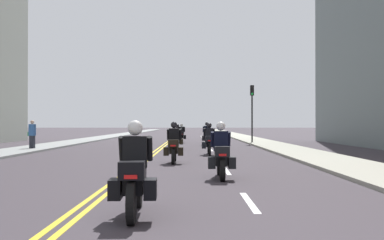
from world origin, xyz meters
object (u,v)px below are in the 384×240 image
(motorcycle_5, at_px, (206,136))
(motorcycle_4, at_px, (176,139))
(traffic_light_far, at_px, (251,103))
(pedestrian_0, at_px, (31,135))
(motorcycle_3, at_px, (208,142))
(motorcycle_2, at_px, (173,146))
(motorcycle_1, at_px, (220,156))
(motorcycle_6, at_px, (181,135))
(motorcycle_0, at_px, (134,177))

(motorcycle_5, bearing_deg, motorcycle_4, -113.95)
(traffic_light_far, distance_m, pedestrian_0, 16.82)
(motorcycle_3, relative_size, motorcycle_5, 0.97)
(motorcycle_3, bearing_deg, motorcycle_2, -107.89)
(motorcycle_3, xyz_separation_m, pedestrian_0, (-10.31, 3.88, 0.25))
(motorcycle_1, xyz_separation_m, motorcycle_5, (0.25, 19.97, 0.02))
(motorcycle_2, distance_m, motorcycle_5, 14.96)
(motorcycle_1, xyz_separation_m, traffic_light_far, (3.88, 22.76, 2.51))
(motorcycle_3, bearing_deg, traffic_light_far, 73.16)
(motorcycle_2, relative_size, traffic_light_far, 0.47)
(motorcycle_3, relative_size, motorcycle_6, 0.98)
(motorcycle_3, xyz_separation_m, motorcycle_4, (-1.79, 4.72, -0.02))
(motorcycle_0, xyz_separation_m, motorcycle_4, (0.05, 20.14, -0.02))
(motorcycle_5, xyz_separation_m, motorcycle_6, (-1.94, 4.61, -0.01))
(motorcycle_6, distance_m, pedestrian_0, 13.67)
(motorcycle_3, height_order, motorcycle_6, motorcycle_3)
(motorcycle_1, xyz_separation_m, motorcycle_6, (-1.69, 24.58, 0.01))
(motorcycle_0, relative_size, motorcycle_1, 1.04)
(motorcycle_2, distance_m, traffic_light_far, 18.62)
(pedestrian_0, bearing_deg, motorcycle_0, 132.01)
(motorcycle_3, distance_m, motorcycle_4, 5.05)
(motorcycle_3, relative_size, pedestrian_0, 1.24)
(motorcycle_4, distance_m, motorcycle_5, 5.56)
(motorcycle_3, height_order, motorcycle_5, motorcycle_5)
(motorcycle_4, height_order, motorcycle_6, motorcycle_6)
(motorcycle_0, bearing_deg, traffic_light_far, 76.14)
(motorcycle_4, xyz_separation_m, pedestrian_0, (-8.53, -0.84, 0.27))
(motorcycle_5, xyz_separation_m, pedestrian_0, (-10.52, -6.03, 0.25))
(motorcycle_3, xyz_separation_m, motorcycle_6, (-1.74, 14.52, -0.01))
(traffic_light_far, bearing_deg, pedestrian_0, -148.07)
(motorcycle_0, height_order, motorcycle_4, motorcycle_0)
(motorcycle_2, relative_size, motorcycle_5, 0.94)
(motorcycle_4, relative_size, motorcycle_5, 0.92)
(motorcycle_0, distance_m, motorcycle_2, 10.48)
(motorcycle_3, bearing_deg, pedestrian_0, 159.36)
(motorcycle_0, bearing_deg, motorcycle_5, 82.93)
(motorcycle_0, xyz_separation_m, traffic_light_far, (5.67, 28.11, 2.49))
(motorcycle_1, relative_size, motorcycle_2, 0.98)
(motorcycle_5, bearing_deg, pedestrian_0, -153.11)
(motorcycle_1, xyz_separation_m, motorcycle_3, (0.04, 10.06, 0.02))
(motorcycle_1, bearing_deg, motorcycle_5, 89.57)
(motorcycle_0, distance_m, pedestrian_0, 21.08)
(motorcycle_2, height_order, traffic_light_far, traffic_light_far)
(traffic_light_far, height_order, pedestrian_0, traffic_light_far)
(motorcycle_5, distance_m, traffic_light_far, 5.21)
(motorcycle_0, relative_size, pedestrian_0, 1.22)
(motorcycle_2, xyz_separation_m, motorcycle_3, (1.59, 4.94, 0.00))
(motorcycle_4, bearing_deg, motorcycle_6, 91.31)
(motorcycle_0, height_order, traffic_light_far, traffic_light_far)
(motorcycle_1, bearing_deg, motorcycle_4, 97.01)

